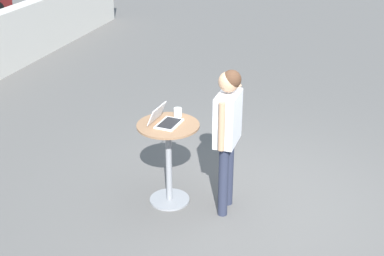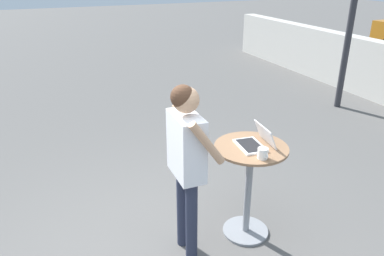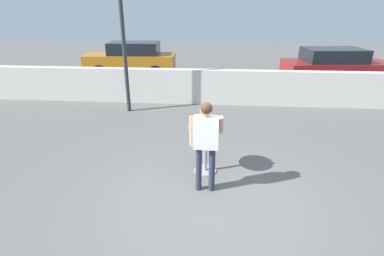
{
  "view_description": "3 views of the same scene",
  "coord_description": "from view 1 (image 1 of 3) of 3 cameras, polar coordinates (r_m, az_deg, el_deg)",
  "views": [
    {
      "loc": [
        -5.28,
        -0.9,
        3.48
      ],
      "look_at": [
        -0.35,
        0.63,
        1.08
      ],
      "focal_mm": 50.0,
      "sensor_mm": 36.0,
      "label": 1
    },
    {
      "loc": [
        2.56,
        -0.79,
        2.58
      ],
      "look_at": [
        -0.36,
        0.44,
        1.2
      ],
      "focal_mm": 35.0,
      "sensor_mm": 36.0,
      "label": 2
    },
    {
      "loc": [
        0.02,
        -4.44,
        3.16
      ],
      "look_at": [
        -0.39,
        0.43,
        1.17
      ],
      "focal_mm": 28.0,
      "sensor_mm": 36.0,
      "label": 3
    }
  ],
  "objects": [
    {
      "name": "standing_person",
      "position": [
        5.8,
        3.82,
        0.47
      ],
      "size": [
        0.58,
        0.37,
        1.7
      ],
      "color": "#282D42",
      "rests_on": "ground_plane"
    },
    {
      "name": "cafe_table",
      "position": [
        6.14,
        -2.51,
        -2.6
      ],
      "size": [
        0.71,
        0.71,
        1.0
      ],
      "color": "gray",
      "rests_on": "ground_plane"
    },
    {
      "name": "coffee_mug",
      "position": [
        6.17,
        -1.51,
        1.69
      ],
      "size": [
        0.13,
        0.09,
        0.1
      ],
      "color": "white",
      "rests_on": "cafe_table"
    },
    {
      "name": "laptop",
      "position": [
        5.98,
        -2.91,
        0.84
      ],
      "size": [
        0.37,
        0.34,
        0.2
      ],
      "color": "silver",
      "rests_on": "cafe_table"
    },
    {
      "name": "ground_plane",
      "position": [
        6.39,
        6.42,
        -8.31
      ],
      "size": [
        50.0,
        50.0,
        0.0
      ],
      "primitive_type": "plane",
      "color": "#5B5956"
    }
  ]
}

